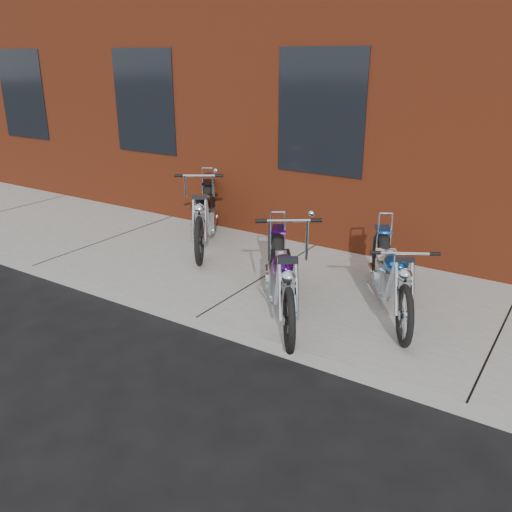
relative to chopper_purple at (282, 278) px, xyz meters
The scene contains 6 objects.
ground 1.16m from the chopper_purple, 138.40° to the right, with size 120.00×120.00×0.00m, color black.
sidewalk 1.23m from the chopper_purple, 131.90° to the left, with size 22.00×3.00×0.15m, color gray.
building_brick 8.13m from the chopper_purple, 95.83° to the left, with size 22.00×10.00×8.00m, color maroon.
chopper_purple is the anchor object (origin of this frame).
chopper_blue 1.28m from the chopper_purple, 37.32° to the left, with size 1.21×2.04×0.99m.
chopper_third 2.70m from the chopper_purple, 147.13° to the left, with size 1.44×2.14×1.26m.
Camera 1 is at (3.62, -4.31, 2.98)m, focal length 38.00 mm.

